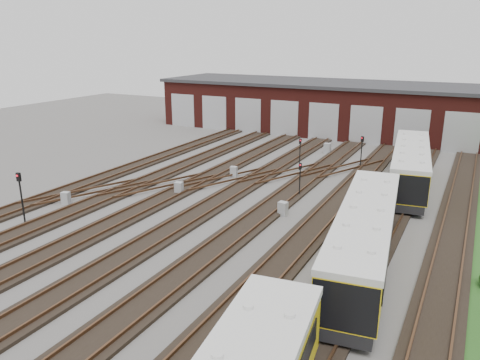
% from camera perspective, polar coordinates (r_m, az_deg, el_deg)
% --- Properties ---
extents(ground, '(120.00, 120.00, 0.00)m').
position_cam_1_polar(ground, '(27.04, -8.45, -9.06)').
color(ground, '#4C4947').
rests_on(ground, ground).
extents(track_network, '(30.40, 70.00, 0.33)m').
position_cam_1_polar(track_network, '(27.51, -8.03, -8.31)').
color(track_network, black).
rests_on(track_network, ground).
extents(maintenance_shed, '(51.00, 12.50, 6.35)m').
position_cam_1_polar(maintenance_shed, '(61.86, 13.64, 8.52)').
color(maintenance_shed, '#4D1713').
rests_on(maintenance_shed, ground).
extents(metro_train, '(4.49, 46.99, 3.05)m').
position_cam_1_polar(metro_train, '(25.31, 14.95, -6.63)').
color(metro_train, black).
rests_on(metro_train, ground).
extents(signal_mast_0, '(0.29, 0.28, 3.43)m').
position_cam_1_polar(signal_mast_0, '(33.70, -25.19, -1.20)').
color(signal_mast_0, black).
rests_on(signal_mast_0, ground).
extents(signal_mast_1, '(0.26, 0.25, 2.91)m').
position_cam_1_polar(signal_mast_1, '(43.50, 7.32, 3.64)').
color(signal_mast_1, black).
rests_on(signal_mast_1, ground).
extents(signal_mast_2, '(0.28, 0.27, 3.08)m').
position_cam_1_polar(signal_mast_2, '(44.85, 14.61, 3.79)').
color(signal_mast_2, black).
rests_on(signal_mast_2, ground).
extents(signal_mast_3, '(0.25, 0.24, 2.64)m').
position_cam_1_polar(signal_mast_3, '(36.08, 7.33, 0.61)').
color(signal_mast_3, black).
rests_on(signal_mast_3, ground).
extents(relay_cabinet_0, '(0.66, 0.60, 0.94)m').
position_cam_1_polar(relay_cabinet_0, '(36.71, -20.46, -2.09)').
color(relay_cabinet_0, '#979A9B').
rests_on(relay_cabinet_0, ground).
extents(relay_cabinet_1, '(0.65, 0.57, 0.95)m').
position_cam_1_polar(relay_cabinet_1, '(41.14, -0.77, 1.01)').
color(relay_cabinet_1, '#979A9B').
rests_on(relay_cabinet_1, ground).
extents(relay_cabinet_2, '(0.65, 0.56, 0.99)m').
position_cam_1_polar(relay_cabinet_2, '(36.90, -7.46, -1.00)').
color(relay_cabinet_2, '#979A9B').
rests_on(relay_cabinet_2, ground).
extents(relay_cabinet_3, '(0.71, 0.61, 1.10)m').
position_cam_1_polar(relay_cabinet_3, '(50.46, 10.61, 3.81)').
color(relay_cabinet_3, '#979A9B').
rests_on(relay_cabinet_3, ground).
extents(relay_cabinet_4, '(0.65, 0.56, 0.99)m').
position_cam_1_polar(relay_cabinet_4, '(32.37, 5.25, -3.51)').
color(relay_cabinet_4, '#979A9B').
rests_on(relay_cabinet_4, ground).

